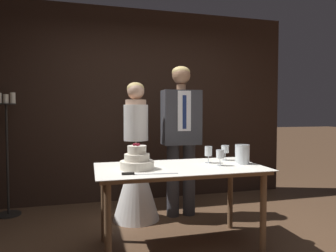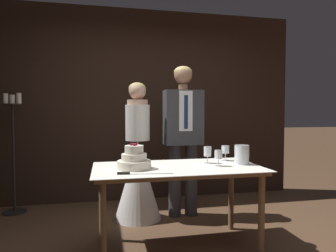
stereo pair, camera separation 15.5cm
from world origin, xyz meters
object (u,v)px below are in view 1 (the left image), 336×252
object	(u,v)px
wine_glass_far	(225,150)
hurricane_candle	(242,155)
bride	(136,170)
cake_table	(180,175)
wine_glass_middle	(208,152)
cake_knife	(139,174)
groom	(181,131)
wine_glass_near	(220,155)
candle_stand	(7,154)
tiered_cake	(137,160)

from	to	relation	value
wine_glass_far	hurricane_candle	size ratio (longest dim) A/B	0.84
hurricane_candle	bride	distance (m)	1.26
cake_table	wine_glass_middle	distance (m)	0.40
cake_knife	bride	size ratio (longest dim) A/B	0.28
groom	hurricane_candle	bearing A→B (deg)	-67.31
hurricane_candle	bride	xyz separation A→B (m)	(-0.90, 0.84, -0.26)
wine_glass_near	wine_glass_middle	size ratio (longest dim) A/B	0.90
candle_stand	wine_glass_middle	bearing A→B (deg)	-31.04
cake_table	tiered_cake	distance (m)	0.43
tiered_cake	wine_glass_middle	bearing A→B (deg)	10.69
wine_glass_near	bride	size ratio (longest dim) A/B	0.09
cake_table	wine_glass_near	distance (m)	0.42
cake_table	groom	xyz separation A→B (m)	(0.27, 0.83, 0.36)
groom	wine_glass_far	bearing A→B (deg)	-65.13
candle_stand	cake_knife	bearing A→B (deg)	-50.49
cake_knife	bride	bearing A→B (deg)	89.28
wine_glass_near	bride	xyz separation A→B (m)	(-0.65, 0.89, -0.27)
tiered_cake	wine_glass_middle	size ratio (longest dim) A/B	1.81
cake_knife	groom	bearing A→B (deg)	64.52
cake_knife	bride	distance (m)	1.12
cake_table	tiered_cake	xyz separation A→B (m)	(-0.40, -0.02, 0.16)
groom	candle_stand	bearing A→B (deg)	165.41
wine_glass_middle	groom	world-z (taller)	groom
wine_glass_middle	wine_glass_far	distance (m)	0.26
groom	candle_stand	size ratio (longest dim) A/B	1.21
wine_glass_far	hurricane_candle	world-z (taller)	hurricane_candle
hurricane_candle	wine_glass_middle	bearing A→B (deg)	158.07
tiered_cake	bride	size ratio (longest dim) A/B	0.19
wine_glass_middle	hurricane_candle	size ratio (longest dim) A/B	0.89
wine_glass_near	candle_stand	xyz separation A→B (m)	(-2.12, 1.41, -0.11)
tiered_cake	candle_stand	distance (m)	1.94
wine_glass_near	bride	world-z (taller)	bride
cake_table	wine_glass_middle	size ratio (longest dim) A/B	9.24
wine_glass_near	wine_glass_middle	world-z (taller)	wine_glass_middle
groom	candle_stand	xyz separation A→B (m)	(-2.02, 0.53, -0.28)
cake_table	hurricane_candle	size ratio (longest dim) A/B	8.24
wine_glass_near	wine_glass_far	world-z (taller)	wine_glass_far
wine_glass_middle	candle_stand	size ratio (longest dim) A/B	0.11
bride	wine_glass_near	bearing A→B (deg)	-53.97
tiered_cake	bride	bearing A→B (deg)	81.86
bride	tiered_cake	bearing A→B (deg)	-98.14
candle_stand	cake_table	bearing A→B (deg)	-37.87
cake_table	wine_glass_near	world-z (taller)	wine_glass_near
wine_glass_middle	bride	world-z (taller)	bride
cake_knife	wine_glass_far	xyz separation A→B (m)	(0.97, 0.48, 0.10)
cake_knife	bride	xyz separation A→B (m)	(0.14, 1.09, -0.18)
cake_knife	wine_glass_near	bearing A→B (deg)	21.29
cake_table	cake_knife	world-z (taller)	cake_knife
wine_glass_far	tiered_cake	bearing A→B (deg)	-165.47
wine_glass_near	hurricane_candle	world-z (taller)	hurricane_candle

